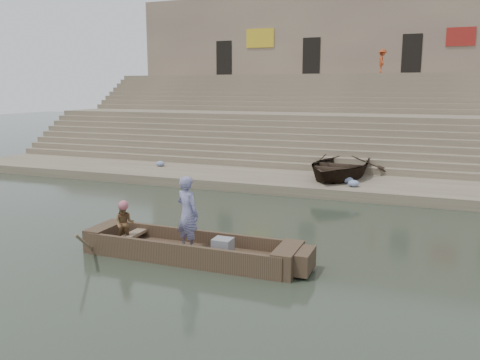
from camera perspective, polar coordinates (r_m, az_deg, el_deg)
The scene contains 14 objects.
ground at distance 14.42m, azimuth -6.03°, elevation -6.41°, with size 120.00×120.00×0.00m, color #262F23.
lower_landing at distance 21.59m, azimuth 3.66°, elevation -0.07°, with size 32.00×4.00×0.40m, color gray.
mid_landing at distance 28.60m, azimuth 8.23°, elevation 4.93°, with size 32.00×3.00×2.80m, color gray.
upper_landing at distance 35.35m, azimuth 10.86°, elevation 7.89°, with size 32.00×3.00×5.20m, color gray.
ghat_steps at distance 30.20m, azimuth 8.98°, elevation 5.97°, with size 32.00×11.00×5.20m.
building_wall at distance 39.28m, azimuth 12.10°, elevation 12.49°, with size 32.00×5.07×11.20m.
main_rowboat at distance 12.47m, azimuth -5.87°, elevation -8.65°, with size 5.00×1.30×0.22m, color brown.
rowboat_trim at distance 12.31m, azimuth -5.04°, elevation -7.93°, with size 6.04×2.63×1.77m.
standing_man at distance 12.15m, azimuth -6.18°, elevation -3.94°, with size 0.69×0.46×1.90m, color navy.
rowing_man at distance 13.00m, azimuth -13.46°, elevation -5.02°, with size 0.54×0.42×1.10m, color #246C2E.
television at distance 12.01m, azimuth -2.08°, elevation -7.80°, with size 0.46×0.42×0.40m.
beached_rowboat at distance 21.53m, azimuth 11.55°, elevation 1.62°, with size 3.51×4.91×1.02m, color #2D2116.
pedestrian at distance 34.15m, azimuth 16.39°, elevation 13.25°, with size 1.02×0.59×1.58m, color #A53D1C.
cloth_bundles at distance 21.08m, azimuth 10.90°, elevation 0.42°, with size 16.88×2.43×0.26m.
Camera 1 is at (6.34, -12.24, 4.23)m, focal length 36.28 mm.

